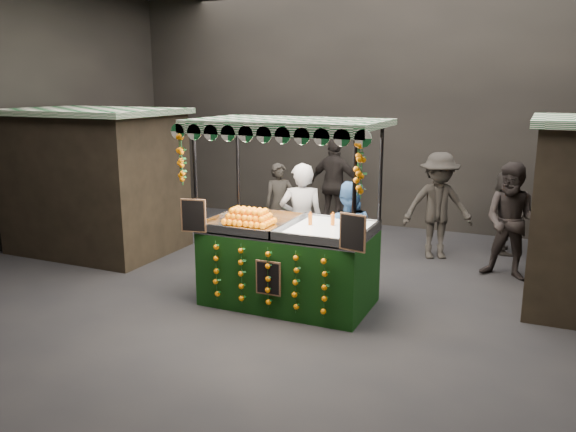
% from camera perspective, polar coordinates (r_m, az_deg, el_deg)
% --- Properties ---
extents(ground, '(12.00, 12.00, 0.00)m').
position_cam_1_polar(ground, '(8.34, 0.56, -8.38)').
color(ground, black).
rests_on(ground, ground).
extents(market_hall, '(12.10, 10.10, 5.05)m').
position_cam_1_polar(market_hall, '(7.78, 0.62, 15.52)').
color(market_hall, black).
rests_on(market_hall, ground).
extents(neighbour_stall_left, '(3.00, 2.20, 2.60)m').
position_cam_1_polar(neighbour_stall_left, '(11.18, -18.46, 3.39)').
color(neighbour_stall_left, black).
rests_on(neighbour_stall_left, ground).
extents(juice_stall, '(2.66, 1.56, 2.57)m').
position_cam_1_polar(juice_stall, '(7.99, 0.03, -3.27)').
color(juice_stall, black).
rests_on(juice_stall, ground).
extents(vendor_grey, '(0.80, 0.68, 1.87)m').
position_cam_1_polar(vendor_grey, '(8.90, 1.35, -0.71)').
color(vendor_grey, slate).
rests_on(vendor_grey, ground).
extents(vendor_blue, '(0.87, 0.71, 1.66)m').
position_cam_1_polar(vendor_blue, '(8.52, 5.91, -2.09)').
color(vendor_blue, navy).
rests_on(vendor_blue, ground).
extents(shopper_0, '(0.69, 0.64, 1.58)m').
position_cam_1_polar(shopper_0, '(10.97, -0.84, 1.13)').
color(shopper_0, '#2B2723').
rests_on(shopper_0, ground).
extents(shopper_1, '(0.99, 0.82, 1.85)m').
position_cam_1_polar(shopper_1, '(9.69, 21.29, -0.51)').
color(shopper_1, black).
rests_on(shopper_1, ground).
extents(shopper_2, '(1.19, 0.60, 1.95)m').
position_cam_1_polar(shopper_2, '(12.14, 4.65, 3.11)').
color(shopper_2, black).
rests_on(shopper_2, ground).
extents(shopper_3, '(1.40, 1.13, 1.88)m').
position_cam_1_polar(shopper_3, '(10.45, 14.60, 0.96)').
color(shopper_3, '#282420').
rests_on(shopper_3, ground).
extents(shopper_4, '(0.88, 0.85, 1.52)m').
position_cam_1_polar(shopper_4, '(12.84, -12.71, 2.40)').
color(shopper_4, '#272420').
rests_on(shopper_4, ground).
extents(shopper_5, '(0.88, 1.49, 1.54)m').
position_cam_1_polar(shopper_5, '(11.20, 20.73, 0.41)').
color(shopper_5, '#2B2623').
rests_on(shopper_5, ground).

